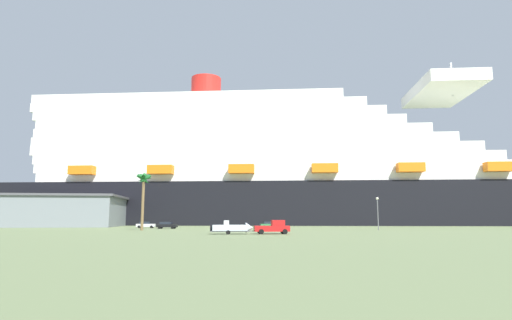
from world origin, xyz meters
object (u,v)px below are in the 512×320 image
object	(u,v)px
cruise_ship	(274,174)
small_boat_on_trailer	(234,228)
parked_car_silver_sedan	(146,225)
parked_car_green_wagon	(269,225)
street_lamp	(378,208)
parked_car_black_coupe	(167,225)
pickup_truck	(273,227)
palm_tree	(144,185)

from	to	relation	value
cruise_ship	small_boat_on_trailer	bearing A→B (deg)	-99.12
parked_car_silver_sedan	parked_car_green_wagon	size ratio (longest dim) A/B	0.98
street_lamp	parked_car_silver_sedan	xyz separation A→B (m)	(-51.63, 18.76, -3.67)
street_lamp	parked_car_silver_sedan	bearing A→B (deg)	160.03
street_lamp	parked_car_black_coupe	bearing A→B (deg)	164.41
parked_car_black_coupe	parked_car_green_wagon	size ratio (longest dim) A/B	1.02
pickup_truck	palm_tree	size ratio (longest dim) A/B	0.50
parked_car_black_coupe	parked_car_green_wagon	xyz separation A→B (m)	(24.18, 5.63, -0.00)
parked_car_silver_sedan	parked_car_green_wagon	world-z (taller)	same
parked_car_silver_sedan	parked_car_black_coupe	bearing A→B (deg)	-44.28
palm_tree	parked_car_silver_sedan	size ratio (longest dim) A/B	2.54
palm_tree	pickup_truck	bearing A→B (deg)	-36.46
palm_tree	parked_car_green_wagon	xyz separation A→B (m)	(26.96, 17.64, -8.44)
palm_tree	parked_car_black_coupe	distance (m)	14.94
pickup_truck	street_lamp	bearing A→B (deg)	38.13
parked_car_black_coupe	street_lamp	bearing A→B (deg)	-15.59
palm_tree	parked_car_silver_sedan	bearing A→B (deg)	100.87
parked_car_black_coupe	parked_car_silver_sedan	size ratio (longest dim) A/B	1.05
palm_tree	street_lamp	distance (m)	48.39
cruise_ship	parked_car_green_wagon	distance (m)	44.03
small_boat_on_trailer	street_lamp	world-z (taller)	street_lamp
small_boat_on_trailer	parked_car_silver_sedan	xyz separation A→B (m)	(-22.45, 37.23, -0.13)
cruise_ship	small_boat_on_trailer	distance (m)	79.95
cruise_ship	palm_tree	distance (m)	66.53
pickup_truck	parked_car_silver_sedan	distance (m)	46.64
pickup_truck	parked_car_silver_sedan	xyz separation A→B (m)	(-28.71, 36.76, -0.21)
palm_tree	parked_car_green_wagon	distance (m)	33.31
pickup_truck	palm_tree	bearing A→B (deg)	143.54
parked_car_silver_sedan	parked_car_green_wagon	bearing A→B (deg)	-0.89
parked_car_black_coupe	parked_car_silver_sedan	distance (m)	8.74
parked_car_silver_sedan	small_boat_on_trailer	bearing A→B (deg)	-58.91
small_boat_on_trailer	parked_car_green_wagon	distance (m)	37.61
cruise_ship	palm_tree	xyz separation A→B (m)	(-31.36, -58.07, -8.45)
cruise_ship	street_lamp	distance (m)	62.49
street_lamp	parked_car_black_coupe	xyz separation A→B (m)	(-45.37, 12.66, -3.67)
small_boat_on_trailer	parked_car_black_coupe	distance (m)	35.08
street_lamp	pickup_truck	bearing A→B (deg)	-141.87
street_lamp	parked_car_black_coupe	world-z (taller)	street_lamp
pickup_truck	street_lamp	xyz separation A→B (m)	(22.92, 17.99, 3.46)
small_boat_on_trailer	palm_tree	world-z (taller)	palm_tree
cruise_ship	pickup_truck	bearing A→B (deg)	-94.57
pickup_truck	parked_car_silver_sedan	world-z (taller)	pickup_truck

